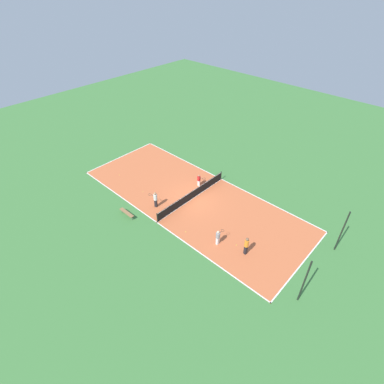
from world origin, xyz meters
TOP-DOWN VIEW (x-y plane):
  - ground_plane at (0.00, 0.00)m, footprint 80.00×80.00m
  - court_surface at (0.00, 0.00)m, footprint 9.81×24.64m
  - tennis_net at (0.00, 0.00)m, footprint 9.61×0.10m
  - bench at (6.18, -2.79)m, footprint 0.36×1.84m
  - player_center_orange at (2.32, 8.26)m, footprint 0.42×0.42m
  - player_baseline_gray at (3.05, 5.88)m, footprint 0.93×0.36m
  - player_coach_red at (-2.23, -1.05)m, footprint 0.62×0.99m
  - player_far_white at (3.37, -1.78)m, footprint 0.64×0.99m
  - tennis_ball_right_alley at (2.72, -4.63)m, footprint 0.07×0.07m
  - tennis_ball_left_sideline at (2.07, 7.18)m, footprint 0.07×0.07m
  - tennis_ball_midcourt at (3.92, 2.88)m, footprint 0.07×0.07m
  - tennis_ball_far_baseline at (2.54, -9.08)m, footprint 0.07×0.07m
  - fence_post_back_left at (-3.27, 13.57)m, footprint 0.12×0.12m
  - fence_post_back_right at (3.27, 13.57)m, footprint 0.12×0.12m

SIDE VIEW (x-z plane):
  - ground_plane at x=0.00m, z-range 0.00..0.00m
  - court_surface at x=0.00m, z-range 0.00..0.02m
  - tennis_ball_right_alley at x=2.72m, z-range 0.02..0.09m
  - tennis_ball_left_sideline at x=2.07m, z-range 0.02..0.09m
  - tennis_ball_midcourt at x=3.92m, z-range 0.02..0.09m
  - tennis_ball_far_baseline at x=2.54m, z-range 0.02..0.09m
  - bench at x=6.18m, z-range 0.17..0.62m
  - tennis_net at x=0.00m, z-range 0.03..1.08m
  - player_coach_red at x=-2.23m, z-range 0.11..1.48m
  - player_baseline_gray at x=3.05m, z-range 0.13..1.67m
  - player_far_white at x=3.37m, z-range 0.16..1.93m
  - player_center_orange at x=2.32m, z-range 0.17..1.99m
  - fence_post_back_left at x=-3.27m, z-range 0.00..4.27m
  - fence_post_back_right at x=3.27m, z-range 0.00..4.27m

